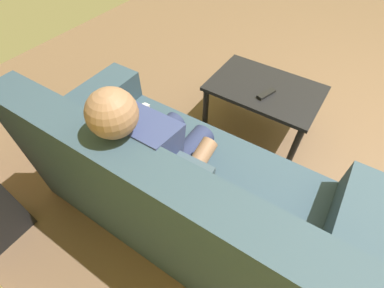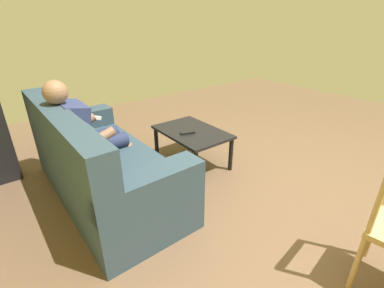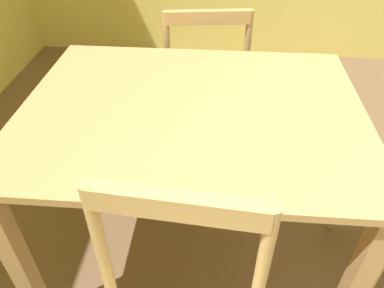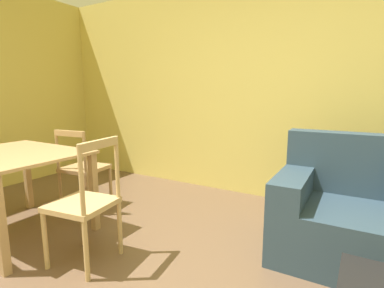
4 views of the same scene
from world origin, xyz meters
name	(u,v)px [view 2 (image 2 of 4)]	position (x,y,z in m)	size (l,w,h in m)	color
ground_plane	(313,203)	(0.00, 0.00, 0.00)	(8.64, 8.64, 0.00)	brown
couch	(99,166)	(1.38, 1.57, 0.34)	(1.98, 0.91, 0.96)	#2D4251
person_lounging	(87,135)	(1.58, 1.58, 0.61)	(0.60, 0.86, 1.17)	navy
coffee_table	(192,135)	(1.37, 0.44, 0.38)	(0.89, 0.60, 0.43)	black
tv_remote	(188,133)	(1.33, 0.54, 0.45)	(0.05, 0.17, 0.02)	black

